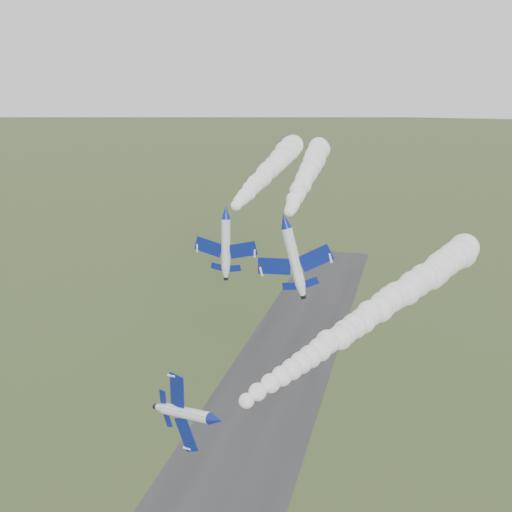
# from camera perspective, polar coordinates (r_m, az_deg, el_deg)

# --- Properties ---
(runway) EXTENTS (24.00, 260.00, 0.04)m
(runway) POSITION_cam_1_polar(r_m,az_deg,el_deg) (116.96, -1.01, -17.83)
(runway) COLOR #2D2D2F
(runway) RESTS_ON ground
(jet_lead) EXTENTS (6.71, 11.04, 9.31)m
(jet_lead) POSITION_cam_1_polar(r_m,az_deg,el_deg) (64.35, -4.03, -16.06)
(jet_lead) COLOR white
(smoke_trail_jet_lead) EXTENTS (30.62, 60.70, 5.45)m
(smoke_trail_jet_lead) POSITION_cam_1_polar(r_m,az_deg,el_deg) (87.57, 12.41, -5.02)
(smoke_trail_jet_lead) COLOR white
(jet_pair_left) EXTENTS (10.11, 12.16, 3.00)m
(jet_pair_left) POSITION_cam_1_polar(r_m,az_deg,el_deg) (88.36, -3.05, 4.40)
(jet_pair_left) COLOR white
(smoke_trail_jet_pair_left) EXTENTS (6.95, 62.08, 5.34)m
(smoke_trail_jet_pair_left) POSITION_cam_1_polar(r_m,az_deg,el_deg) (120.21, 1.46, 8.72)
(smoke_trail_jet_pair_left) COLOR white
(jet_pair_right) EXTENTS (11.59, 14.18, 4.25)m
(jet_pair_right) POSITION_cam_1_polar(r_m,az_deg,el_deg) (86.34, 2.88, 3.59)
(jet_pair_right) COLOR white
(smoke_trail_jet_pair_right) EXTENTS (14.01, 69.93, 5.48)m
(smoke_trail_jet_pair_right) POSITION_cam_1_polar(r_m,az_deg,el_deg) (123.58, 5.27, 8.41)
(smoke_trail_jet_pair_right) COLOR white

